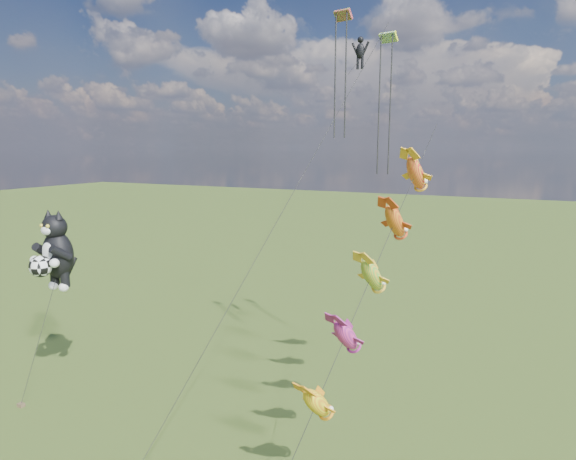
% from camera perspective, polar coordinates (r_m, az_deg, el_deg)
% --- Properties ---
extents(cat_kite_rig, '(2.35, 4.12, 11.78)m').
position_cam_1_polar(cat_kite_rig, '(33.16, -25.96, -2.25)').
color(cat_kite_rig, brown).
rests_on(cat_kite_rig, ground).
extents(fish_windsock_rig, '(3.85, 15.56, 16.87)m').
position_cam_1_polar(fish_windsock_rig, '(23.43, 9.86, -5.40)').
color(fish_windsock_rig, brown).
rests_on(fish_windsock_rig, ground).
extents(parafoil_rig, '(8.14, 16.06, 23.23)m').
position_cam_1_polar(parafoil_rig, '(29.72, 8.20, 18.95)').
color(parafoil_rig, brown).
rests_on(parafoil_rig, ground).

